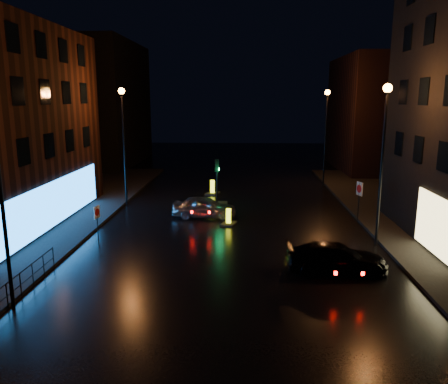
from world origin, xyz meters
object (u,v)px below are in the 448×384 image
Objects in this scene: traffic_signal at (217,200)px; silver_hatchback at (204,207)px; dark_sedan at (336,258)px; road_sign_right at (359,192)px; road_sign_left at (97,215)px; bollard_near at (229,221)px; bollard_far at (212,191)px.

silver_hatchback is at bearing -102.31° from traffic_signal.
road_sign_right reaches higher than dark_sedan.
road_sign_left is (-5.25, -5.43, 0.83)m from silver_hatchback.
silver_hatchback is at bearing 60.88° from road_sign_left.
bollard_far is (-1.62, 8.72, 0.03)m from bollard_near.
silver_hatchback is 2.34m from bollard_near.
traffic_signal reaches higher than dark_sedan.
road_sign_left is at bearing -0.46° from road_sign_right.
traffic_signal is at bearing 118.00° from bollard_near.
bollard_near is (0.99, -4.58, -0.28)m from traffic_signal.
dark_sedan is (6.73, -8.92, -0.04)m from silver_hatchback.
bollard_near is at bearing -77.79° from traffic_signal.
road_sign_right is (8.10, 0.86, 1.72)m from bollard_near.
road_sign_left is 0.79× the size of road_sign_right.
dark_sedan is 12.51m from road_sign_left.
road_sign_right is at bearing -21.53° from dark_sedan.
bollard_far is (-6.71, 16.05, -0.40)m from dark_sedan.
road_sign_right is at bearing 32.28° from road_sign_left.
bollard_far is (-0.63, 4.15, -0.25)m from traffic_signal.
traffic_signal is 1.68× the size of road_sign_left.
bollard_far is at bearing 3.53° from silver_hatchback.
traffic_signal reaches higher than road_sign_left.
traffic_signal reaches higher than road_sign_right.
bollard_near is 0.51× the size of road_sign_right.
silver_hatchback is at bearing -73.86° from bollard_far.
silver_hatchback reaches higher than bollard_near.
bollard_near is (-5.09, 7.33, -0.44)m from dark_sedan.
traffic_signal is 1.33× the size of road_sign_right.
silver_hatchback reaches higher than dark_sedan.
road_sign_left is at bearing 139.67° from silver_hatchback.
traffic_signal is at bearing -65.06° from bollard_far.
dark_sedan is 8.93m from bollard_near.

